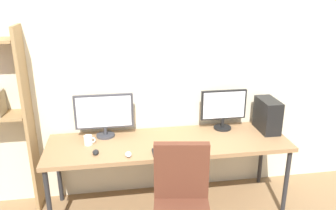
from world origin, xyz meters
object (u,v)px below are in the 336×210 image
Objects in this scene: monitor_right at (223,108)px; keyboard_main at (173,151)px; mouse_right_side at (128,154)px; coffee_mug at (89,140)px; monitor_left at (104,114)px; desk at (169,146)px; mouse_left_side at (96,152)px; pc_tower at (267,115)px.

monitor_right is 1.27× the size of keyboard_main.
coffee_mug reaches higher than mouse_right_side.
monitor_left reaches higher than keyboard_main.
coffee_mug is (-1.35, -0.17, -0.19)m from monitor_right.
keyboard_main is at bearing -143.61° from monitor_right.
monitor_left is at bearing 143.60° from keyboard_main.
coffee_mug is at bearing 176.55° from desk.
keyboard_main is (0.00, -0.23, 0.06)m from desk.
mouse_left_side is 1.00× the size of mouse_right_side.
pc_tower is 1.79m from coffee_mug.
keyboard_main is at bearing -90.00° from desk.
coffee_mug is (-0.75, 0.05, 0.09)m from desk.
pc_tower is 1.74m from mouse_left_side.
keyboard_main is 0.40m from mouse_right_side.
keyboard_main is (-1.03, -0.33, -0.16)m from pc_tower.
monitor_right reaches higher than desk.
coffee_mug is (-0.07, 0.20, 0.03)m from mouse_left_side.
mouse_right_side is (-0.40, -0.01, 0.01)m from keyboard_main.
mouse_right_side is (0.28, -0.08, 0.00)m from mouse_left_side.
desk is 21.73× the size of coffee_mug.
mouse_right_side is at bearing -65.74° from monitor_left.
monitor_right is at bearing 165.42° from pc_tower.
mouse_right_side is at bearing -149.11° from desk.
monitor_left is 1.52× the size of keyboard_main.
desk is 23.99× the size of mouse_right_side.
monitor_right is 4.90× the size of mouse_right_side.
mouse_left_side is 0.30m from mouse_right_side.
monitor_left is at bearing 180.00° from monitor_right.
desk is 0.70m from monitor_right.
mouse_left_side is at bearing -167.37° from desk.
monitor_left is 0.30m from coffee_mug.
monitor_left is 0.54m from mouse_right_side.
monitor_right reaches higher than coffee_mug.
pc_tower is at bearing 13.30° from mouse_right_side.
monitor_left is at bearing 176.06° from pc_tower.
coffee_mug is at bearing -172.97° from monitor_right.
mouse_right_side is 0.46m from coffee_mug.
pc_tower is 3.54× the size of mouse_left_side.
keyboard_main is 3.86× the size of mouse_left_side.
pc_tower reaches higher than mouse_right_side.
desk is at bearing 12.63° from mouse_left_side.
monitor_right is at bearing 24.28° from mouse_right_side.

